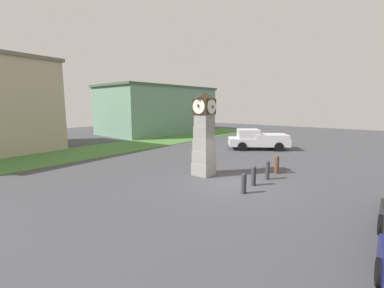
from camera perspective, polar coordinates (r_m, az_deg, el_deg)
name	(u,v)px	position (r m, az deg, el deg)	size (l,w,h in m)	color
ground_plane	(234,184)	(13.69, 9.23, -8.73)	(79.07, 79.07, 0.00)	#424247
clock_tower	(204,135)	(14.79, 2.66, 2.01)	(1.30, 1.34, 4.79)	gray
bollard_near_tower	(277,164)	(16.17, 18.31, -4.30)	(0.27, 0.27, 1.11)	brown
bollard_mid_row	(268,170)	(14.76, 16.44, -5.53)	(0.22, 0.22, 1.06)	#333338
bollard_far_row	(254,175)	(13.49, 13.54, -6.80)	(0.24, 0.24, 1.04)	#333338
bollard_end_row	(244,183)	(12.23, 11.44, -8.51)	(0.24, 0.24, 0.97)	#333338
pickup_truck	(258,139)	(24.53, 14.45, 1.04)	(4.85, 5.66, 1.85)	silver
storefront_low_left	(158,110)	(38.75, -7.47, 7.54)	(17.09, 10.30, 6.73)	gray
grass_verge_far	(119,147)	(25.88, -15.97, -0.68)	(47.44, 6.06, 0.04)	#477A38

